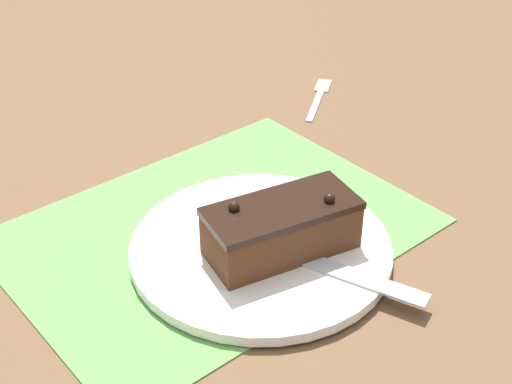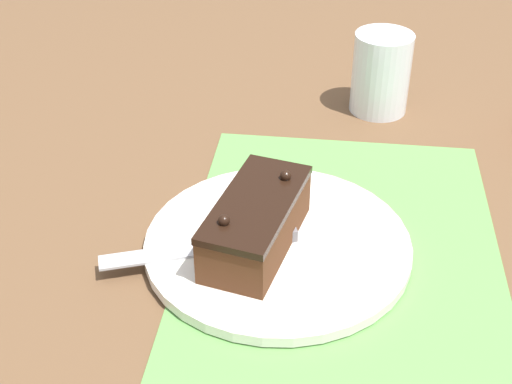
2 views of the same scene
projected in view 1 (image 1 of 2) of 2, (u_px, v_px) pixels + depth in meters
ground_plane at (214, 231)px, 0.82m from camera, size 3.00×3.00×0.00m
placemat_woven at (214, 229)px, 0.82m from camera, size 0.46×0.34×0.00m
cake_plate at (261, 248)px, 0.78m from camera, size 0.29×0.29×0.01m
chocolate_cake at (281, 228)px, 0.75m from camera, size 0.17×0.11×0.07m
serving_knife at (300, 255)px, 0.75m from camera, size 0.09×0.20×0.01m
dessert_fork at (319, 95)px, 1.12m from camera, size 0.13×0.10×0.01m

